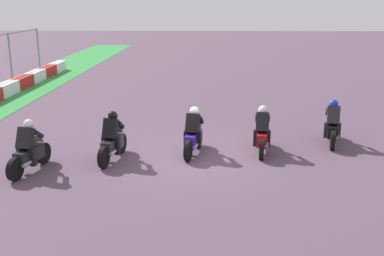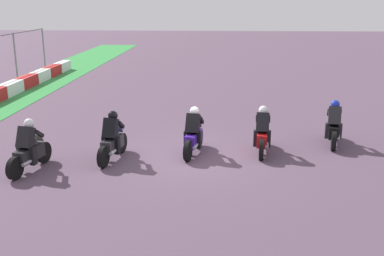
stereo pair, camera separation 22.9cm
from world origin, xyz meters
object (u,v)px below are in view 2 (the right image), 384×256
rider_lane_c (194,135)px  rider_lane_b (262,134)px  rider_lane_e (29,150)px  rider_lane_d (112,140)px  rider_lane_a (334,127)px

rider_lane_c → rider_lane_b: bearing=-72.3°
rider_lane_b → rider_lane_e: size_ratio=1.01×
rider_lane_d → rider_lane_e: bearing=126.5°
rider_lane_a → rider_lane_b: 2.67m
rider_lane_e → rider_lane_b: bearing=-61.7°
rider_lane_c → rider_lane_d: size_ratio=1.00×
rider_lane_a → rider_lane_b: same height
rider_lane_b → rider_lane_e: same height
rider_lane_a → rider_lane_e: same height
rider_lane_c → rider_lane_e: (-1.77, 4.59, 0.00)m
rider_lane_b → rider_lane_d: 4.71m
rider_lane_a → rider_lane_d: 7.35m
rider_lane_b → rider_lane_e: (-2.01, 6.77, 0.00)m
rider_lane_d → rider_lane_e: size_ratio=1.00×
rider_lane_c → rider_lane_d: same height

